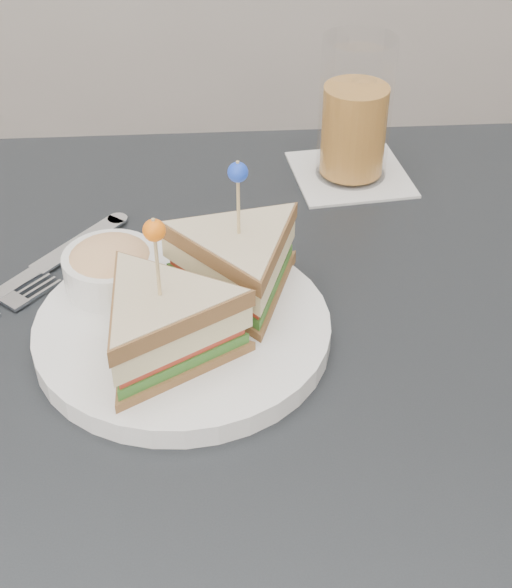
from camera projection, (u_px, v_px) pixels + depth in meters
The scene contains 4 objects.
table at pixel (246, 414), 0.73m from camera, with size 0.80×0.80×0.75m.
plate_meal at pixel (189, 298), 0.67m from camera, with size 0.28×0.26×0.15m.
cutlery_knife at pixel (43, 267), 0.77m from camera, with size 0.14×0.17×0.01m.
drink_set at pixel (355, 118), 0.87m from camera, with size 0.14×0.14×0.16m.
Camera 1 is at (-0.02, -0.51, 1.20)m, focal length 50.00 mm.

